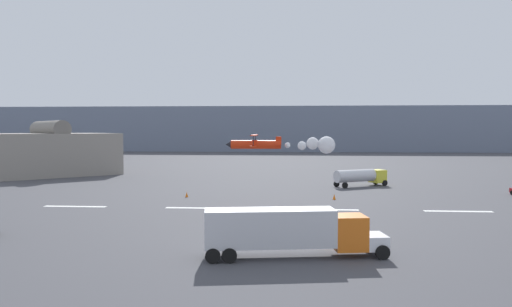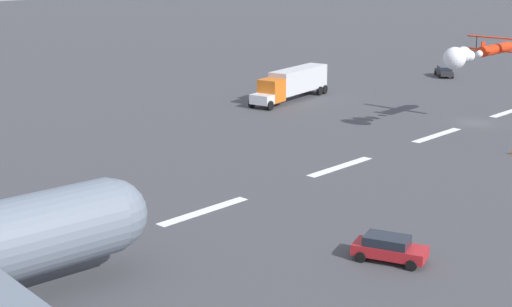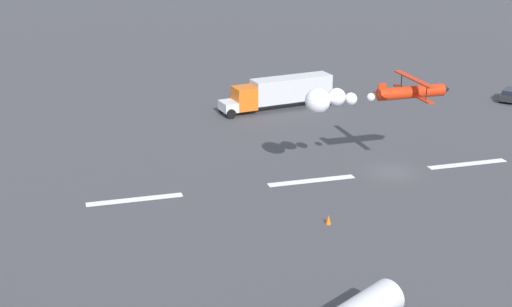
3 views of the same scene
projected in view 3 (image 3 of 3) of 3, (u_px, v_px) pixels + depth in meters
The scene contains 8 objects.
ground_plane at pixel (392, 172), 65.67m from camera, with size 440.00×440.00×0.00m, color #424247.
runway_stripe_4 at pixel (467, 164), 67.64m from camera, with size 8.00×0.90×0.01m, color white.
runway_stripe_5 at pixel (311, 181), 63.69m from camera, with size 8.00×0.90×0.01m, color white.
runway_stripe_6 at pixel (135, 200), 59.74m from camera, with size 8.00×0.90×0.01m, color white.
stunt_biplane_red at pixel (359, 97), 60.72m from camera, with size 13.56×6.33×2.33m.
semi_truck_orange at pixel (280, 91), 84.37m from camera, with size 14.02×5.00×3.70m.
followme_car_yellow at pixel (511, 94), 88.04m from camera, with size 4.47×4.30×1.52m.
traffic_cone_far at pixel (328, 220), 55.21m from camera, with size 0.44×0.44×0.75m, color orange.
Camera 3 is at (28.44, 55.56, 23.97)m, focal length 50.35 mm.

